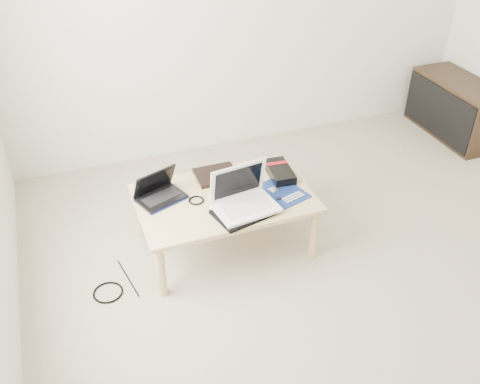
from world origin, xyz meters
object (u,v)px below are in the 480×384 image
object	(u,v)px
white_laptop	(243,199)
coffee_table	(224,203)
netbook	(159,193)
gpu_box	(280,172)
media_cabinet	(456,108)

from	to	relation	value
white_laptop	coffee_table	bearing A→B (deg)	113.20
netbook	gpu_box	distance (m)	0.81
coffee_table	gpu_box	xyz separation A→B (m)	(0.43, 0.10, 0.08)
coffee_table	white_laptop	distance (m)	0.21
white_laptop	gpu_box	size ratio (longest dim) A/B	1.35
netbook	media_cabinet	bearing A→B (deg)	12.79
media_cabinet	netbook	bearing A→B (deg)	-167.21
media_cabinet	gpu_box	bearing A→B (deg)	-161.69
coffee_table	media_cabinet	bearing A→B (deg)	17.48
white_laptop	gpu_box	distance (m)	0.45
coffee_table	media_cabinet	distance (m)	2.57
netbook	gpu_box	size ratio (longest dim) A/B	1.14
coffee_table	netbook	bearing A→B (deg)	161.72
netbook	white_laptop	size ratio (longest dim) A/B	0.84
netbook	gpu_box	bearing A→B (deg)	-1.79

